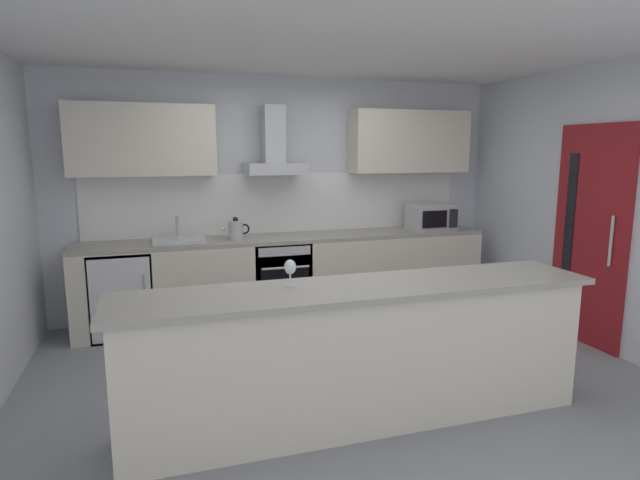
{
  "coord_description": "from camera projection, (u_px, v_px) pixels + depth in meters",
  "views": [
    {
      "loc": [
        -1.35,
        -3.76,
        1.81
      ],
      "look_at": [
        -0.03,
        0.43,
        1.05
      ],
      "focal_mm": 29.07,
      "sensor_mm": 36.0,
      "label": 1
    }
  ],
  "objects": [
    {
      "name": "ground",
      "position": [
        340.0,
        376.0,
        4.24
      ],
      "size": [
        5.98,
        4.8,
        0.02
      ],
      "primitive_type": "cube",
      "color": "gray"
    },
    {
      "name": "ceiling",
      "position": [
        342.0,
        40.0,
        3.79
      ],
      "size": [
        5.98,
        4.8,
        0.02
      ],
      "primitive_type": "cube",
      "color": "white"
    },
    {
      "name": "wall_back",
      "position": [
        282.0,
        196.0,
        5.86
      ],
      "size": [
        5.98,
        0.12,
        2.6
      ],
      "primitive_type": "cube",
      "color": "silver",
      "rests_on": "ground"
    },
    {
      "name": "wall_right",
      "position": [
        601.0,
        206.0,
        4.77
      ],
      "size": [
        0.12,
        4.8,
        2.6
      ],
      "primitive_type": "cube",
      "color": "silver",
      "rests_on": "ground"
    },
    {
      "name": "backsplash_tile",
      "position": [
        284.0,
        203.0,
        5.8
      ],
      "size": [
        4.23,
        0.02,
        0.66
      ],
      "primitive_type": "cube",
      "color": "white"
    },
    {
      "name": "counter_back",
      "position": [
        291.0,
        277.0,
        5.65
      ],
      "size": [
        4.38,
        0.6,
        0.9
      ],
      "color": "beige",
      "rests_on": "ground"
    },
    {
      "name": "counter_island",
      "position": [
        360.0,
        353.0,
        3.44
      ],
      "size": [
        3.18,
        0.64,
        0.95
      ],
      "color": "beige",
      "rests_on": "ground"
    },
    {
      "name": "upper_cabinets",
      "position": [
        287.0,
        141.0,
        5.54
      ],
      "size": [
        4.32,
        0.32,
        0.7
      ],
      "color": "beige"
    },
    {
      "name": "side_door",
      "position": [
        590.0,
        236.0,
        4.82
      ],
      "size": [
        0.08,
        0.85,
        2.05
      ],
      "color": "maroon",
      "rests_on": "ground"
    },
    {
      "name": "oven",
      "position": [
        279.0,
        277.0,
        5.58
      ],
      "size": [
        0.6,
        0.62,
        0.8
      ],
      "color": "slate",
      "rests_on": "ground"
    },
    {
      "name": "refrigerator",
      "position": [
        123.0,
        293.0,
        5.11
      ],
      "size": [
        0.58,
        0.6,
        0.85
      ],
      "color": "white",
      "rests_on": "ground"
    },
    {
      "name": "microwave",
      "position": [
        431.0,
        217.0,
        5.99
      ],
      "size": [
        0.5,
        0.38,
        0.3
      ],
      "color": "#B7BABC",
      "rests_on": "counter_back"
    },
    {
      "name": "sink",
      "position": [
        178.0,
        239.0,
        5.2
      ],
      "size": [
        0.5,
        0.4,
        0.26
      ],
      "color": "silver",
      "rests_on": "counter_back"
    },
    {
      "name": "kettle",
      "position": [
        236.0,
        230.0,
        5.32
      ],
      "size": [
        0.29,
        0.15,
        0.24
      ],
      "color": "#B7BABC",
      "rests_on": "counter_back"
    },
    {
      "name": "range_hood",
      "position": [
        274.0,
        153.0,
        5.47
      ],
      "size": [
        0.62,
        0.45,
        0.72
      ],
      "color": "#B7BABC"
    },
    {
      "name": "wine_glass",
      "position": [
        290.0,
        268.0,
        3.31
      ],
      "size": [
        0.08,
        0.08,
        0.18
      ],
      "color": "silver",
      "rests_on": "counter_island"
    }
  ]
}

